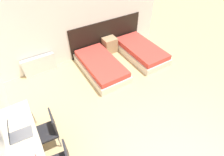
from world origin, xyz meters
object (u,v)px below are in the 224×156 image
at_px(bed_near_window, 101,66).
at_px(chair_near_laptop, 49,129).
at_px(nightstand, 110,45).
at_px(bed_near_door, 141,51).
at_px(laptop, 17,134).

distance_m(bed_near_window, chair_near_laptop, 2.45).
distance_m(nightstand, chair_near_laptop, 3.49).
bearing_deg(bed_near_window, bed_near_door, 0.00).
xyz_separation_m(chair_near_laptop, laptop, (-0.45, -0.08, 0.38)).
height_order(bed_near_door, chair_near_laptop, chair_near_laptop).
height_order(nightstand, laptop, laptop).
bearing_deg(nightstand, laptop, -143.76).
xyz_separation_m(bed_near_window, nightstand, (0.75, 0.75, 0.08)).
distance_m(bed_near_door, nightstand, 1.06).
xyz_separation_m(bed_near_door, nightstand, (-0.75, 0.75, 0.08)).
bearing_deg(laptop, nightstand, 41.05).
bearing_deg(nightstand, chair_near_laptop, -140.45).
relative_size(nightstand, laptop, 1.36).
height_order(chair_near_laptop, laptop, laptop).
height_order(bed_near_window, nightstand, nightstand).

